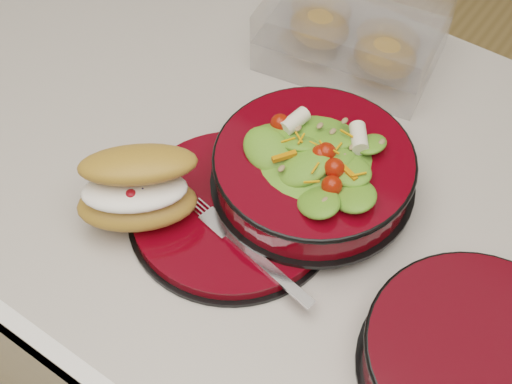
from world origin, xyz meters
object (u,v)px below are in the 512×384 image
Objects in this scene: salad_bowl at (314,163)px; extra_bowl at (477,360)px; dinner_plate at (233,211)px; fork at (252,253)px; croissant at (138,189)px; island_counter at (297,341)px; pastry_box at (353,33)px.

extra_bowl is at bearing -21.82° from salad_bowl.
dinner_plate is at bearing -124.43° from salad_bowl.
fork is at bearing -89.90° from salad_bowl.
salad_bowl is 0.21m from croissant.
croissant is 0.68× the size of extra_bowl.
dinner_plate is 1.06× the size of extra_bowl.
island_counter is 4.88× the size of salad_bowl.
island_counter is at bearing 10.30° from croissant.
croissant reaches higher than fork.
fork is 0.65× the size of pastry_box.
pastry_box reaches higher than extra_bowl.
island_counter is 0.47m from dinner_plate.
island_counter is 0.55m from croissant.
croissant is at bearing -133.24° from salad_bowl.
pastry_box is at bearing 135.07° from extra_bowl.
extra_bowl is (0.27, -0.11, -0.03)m from salad_bowl.
extra_bowl is (0.27, -0.12, 0.48)m from island_counter.
croissant is 0.41m from pastry_box.
salad_bowl reaches higher than island_counter.
croissant reaches higher than island_counter.
extra_bowl is (0.33, -0.02, 0.02)m from dinner_plate.
fork reaches higher than island_counter.
dinner_plate is 1.02× the size of salad_bowl.
dinner_plate is 0.34m from pastry_box.
salad_bowl is (0.01, -0.01, 0.50)m from island_counter.
croissant is (-0.14, -0.15, 0.00)m from salad_bowl.
extra_bowl is at bearing -24.01° from island_counter.
dinner_plate reaches higher than island_counter.
dinner_plate is at bearing 64.35° from fork.
extra_bowl is at bearing -54.72° from pastry_box.
fork is 0.72× the size of extra_bowl.
dinner_plate is at bearing -94.24° from pastry_box.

